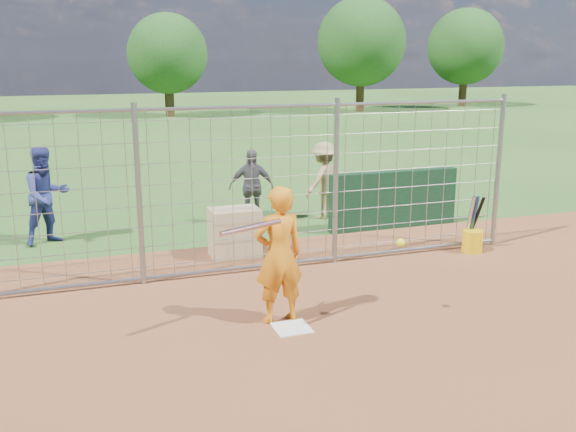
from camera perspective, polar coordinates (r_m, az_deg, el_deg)
name	(u,v)px	position (r m, az deg, el deg)	size (l,w,h in m)	color
ground	(286,323)	(8.06, -0.15, -9.45)	(100.00, 100.00, 0.00)	#2D591E
home_plate	(292,328)	(7.88, 0.33, -9.93)	(0.43, 0.43, 0.02)	silver
dugout_wall	(394,200)	(12.36, 9.37, 1.44)	(2.60, 0.20, 1.10)	#11381E
batter	(279,255)	(7.81, -0.83, -3.49)	(0.63, 0.41, 1.72)	orange
bystander_a	(46,196)	(11.88, -20.68, 1.70)	(0.83, 0.65, 1.71)	navy
bystander_b	(251,187)	(12.41, -3.28, 2.57)	(0.87, 0.36, 1.49)	#505055
bystander_c	(324,180)	(12.95, 3.18, 3.20)	(1.00, 0.57, 1.55)	#9C8855
equipment_bin	(235,232)	(10.54, -4.76, -1.47)	(0.80, 0.55, 0.80)	tan
equipment_in_play	(289,231)	(7.36, 0.12, -1.36)	(2.29, 0.42, 0.40)	silver
bucket_with_bats	(472,238)	(11.19, 16.07, -1.89)	(0.34, 0.39, 0.97)	yellow
backstop_fence	(242,192)	(9.51, -4.08, 2.16)	(9.08, 0.08, 2.60)	gray
tree_line	(169,45)	(35.55, -10.52, 14.68)	(44.66, 6.72, 6.48)	#3F2B19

